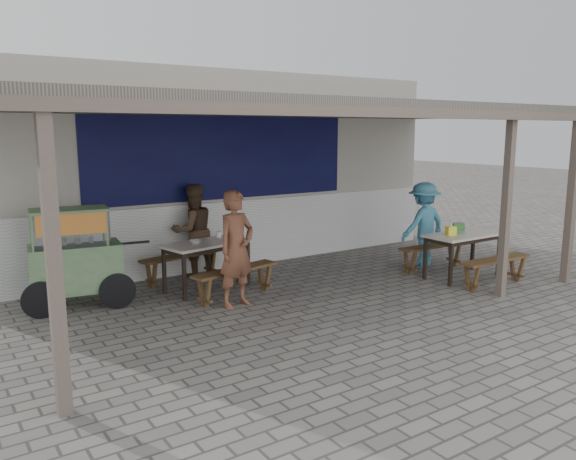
{
  "coord_description": "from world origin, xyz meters",
  "views": [
    {
      "loc": [
        -4.81,
        -5.87,
        2.44
      ],
      "look_at": [
        -0.28,
        0.9,
        1.0
      ],
      "focal_mm": 35.0,
      "sensor_mm": 36.0,
      "label": 1
    }
  ],
  "objects_px": {
    "bench_left_street": "(236,276)",
    "table_right": "(463,238)",
    "patron_street_side": "(236,249)",
    "condiment_jar": "(219,234)",
    "vendor_cart": "(74,254)",
    "table_left": "(207,247)",
    "patron_right_table": "(423,224)",
    "condiment_bowl": "(195,242)",
    "tissue_box": "(451,231)",
    "patron_wall_side": "(193,231)",
    "bench_left_wall": "(182,261)",
    "bench_right_street": "(495,265)",
    "bench_right_wall": "(433,251)",
    "donation_box": "(457,227)"
  },
  "relations": [
    {
      "from": "patron_right_table",
      "to": "table_right",
      "type": "bearing_deg",
      "value": 82.75
    },
    {
      "from": "bench_left_wall",
      "to": "condiment_jar",
      "type": "bearing_deg",
      "value": -52.52
    },
    {
      "from": "donation_box",
      "to": "patron_right_table",
      "type": "bearing_deg",
      "value": 89.53
    },
    {
      "from": "bench_right_street",
      "to": "bench_left_wall",
      "type": "bearing_deg",
      "value": 142.89
    },
    {
      "from": "patron_right_table",
      "to": "tissue_box",
      "type": "xyz_separation_m",
      "value": [
        -0.39,
        -0.96,
        0.06
      ]
    },
    {
      "from": "table_left",
      "to": "bench_left_street",
      "type": "relative_size",
      "value": 0.98
    },
    {
      "from": "table_left",
      "to": "patron_street_side",
      "type": "xyz_separation_m",
      "value": [
        -0.02,
        -1.0,
        0.15
      ]
    },
    {
      "from": "vendor_cart",
      "to": "bench_right_street",
      "type": "bearing_deg",
      "value": -16.09
    },
    {
      "from": "patron_right_table",
      "to": "table_left",
      "type": "bearing_deg",
      "value": -10.72
    },
    {
      "from": "table_left",
      "to": "vendor_cart",
      "type": "xyz_separation_m",
      "value": [
        -1.91,
        0.21,
        0.09
      ]
    },
    {
      "from": "vendor_cart",
      "to": "patron_wall_side",
      "type": "bearing_deg",
      "value": 25.71
    },
    {
      "from": "table_left",
      "to": "vendor_cart",
      "type": "height_order",
      "value": "vendor_cart"
    },
    {
      "from": "bench_left_street",
      "to": "bench_left_wall",
      "type": "bearing_deg",
      "value": 90.0
    },
    {
      "from": "condiment_jar",
      "to": "vendor_cart",
      "type": "bearing_deg",
      "value": -178.89
    },
    {
      "from": "patron_wall_side",
      "to": "condiment_bowl",
      "type": "height_order",
      "value": "patron_wall_side"
    },
    {
      "from": "patron_street_side",
      "to": "donation_box",
      "type": "distance_m",
      "value": 4.05
    },
    {
      "from": "table_left",
      "to": "bench_right_street",
      "type": "distance_m",
      "value": 4.56
    },
    {
      "from": "vendor_cart",
      "to": "tissue_box",
      "type": "height_order",
      "value": "vendor_cart"
    },
    {
      "from": "bench_right_street",
      "to": "vendor_cart",
      "type": "bearing_deg",
      "value": 155.94
    },
    {
      "from": "patron_street_side",
      "to": "patron_right_table",
      "type": "height_order",
      "value": "patron_street_side"
    },
    {
      "from": "patron_street_side",
      "to": "condiment_jar",
      "type": "xyz_separation_m",
      "value": [
        0.36,
        1.25,
        -0.02
      ]
    },
    {
      "from": "vendor_cart",
      "to": "tissue_box",
      "type": "bearing_deg",
      "value": -10.96
    },
    {
      "from": "tissue_box",
      "to": "condiment_jar",
      "type": "xyz_separation_m",
      "value": [
        -3.27,
        1.94,
        -0.02
      ]
    },
    {
      "from": "bench_left_wall",
      "to": "tissue_box",
      "type": "xyz_separation_m",
      "value": [
        3.75,
        -2.35,
        0.48
      ]
    },
    {
      "from": "patron_right_table",
      "to": "condiment_jar",
      "type": "distance_m",
      "value": 3.79
    },
    {
      "from": "bench_left_street",
      "to": "condiment_bowl",
      "type": "distance_m",
      "value": 0.88
    },
    {
      "from": "patron_street_side",
      "to": "patron_right_table",
      "type": "relative_size",
      "value": 1.08
    },
    {
      "from": "tissue_box",
      "to": "patron_street_side",
      "type": "bearing_deg",
      "value": 169.26
    },
    {
      "from": "condiment_bowl",
      "to": "tissue_box",
      "type": "bearing_deg",
      "value": -24.38
    },
    {
      "from": "vendor_cart",
      "to": "bench_left_wall",
      "type": "bearing_deg",
      "value": 22.37
    },
    {
      "from": "bench_right_wall",
      "to": "condiment_bowl",
      "type": "relative_size",
      "value": 8.07
    },
    {
      "from": "vendor_cart",
      "to": "patron_right_table",
      "type": "xyz_separation_m",
      "value": [
        5.91,
        -0.94,
        0.01
      ]
    },
    {
      "from": "bench_right_wall",
      "to": "patron_wall_side",
      "type": "xyz_separation_m",
      "value": [
        -3.7,
        1.96,
        0.45
      ]
    },
    {
      "from": "bench_left_street",
      "to": "table_right",
      "type": "bearing_deg",
      "value": -27.66
    },
    {
      "from": "bench_right_street",
      "to": "bench_right_wall",
      "type": "relative_size",
      "value": 1.0
    },
    {
      "from": "bench_right_street",
      "to": "table_right",
      "type": "bearing_deg",
      "value": 90.0
    },
    {
      "from": "patron_wall_side",
      "to": "vendor_cart",
      "type": "bearing_deg",
      "value": 16.06
    },
    {
      "from": "table_right",
      "to": "donation_box",
      "type": "bearing_deg",
      "value": 63.43
    },
    {
      "from": "table_right",
      "to": "tissue_box",
      "type": "bearing_deg",
      "value": 170.45
    },
    {
      "from": "bench_right_street",
      "to": "condiment_bowl",
      "type": "relative_size",
      "value": 8.07
    },
    {
      "from": "vendor_cart",
      "to": "patron_street_side",
      "type": "height_order",
      "value": "patron_street_side"
    },
    {
      "from": "patron_wall_side",
      "to": "tissue_box",
      "type": "bearing_deg",
      "value": 141.58
    },
    {
      "from": "patron_right_table",
      "to": "donation_box",
      "type": "bearing_deg",
      "value": 89.14
    },
    {
      "from": "tissue_box",
      "to": "patron_right_table",
      "type": "bearing_deg",
      "value": 67.74
    },
    {
      "from": "bench_right_street",
      "to": "vendor_cart",
      "type": "distance_m",
      "value": 6.36
    },
    {
      "from": "tissue_box",
      "to": "condiment_bowl",
      "type": "relative_size",
      "value": 0.8
    },
    {
      "from": "patron_street_side",
      "to": "patron_wall_side",
      "type": "relative_size",
      "value": 1.05
    },
    {
      "from": "bench_left_street",
      "to": "vendor_cart",
      "type": "height_order",
      "value": "vendor_cart"
    },
    {
      "from": "bench_left_wall",
      "to": "donation_box",
      "type": "distance_m",
      "value": 4.69
    },
    {
      "from": "table_left",
      "to": "donation_box",
      "type": "bearing_deg",
      "value": -32.39
    }
  ]
}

